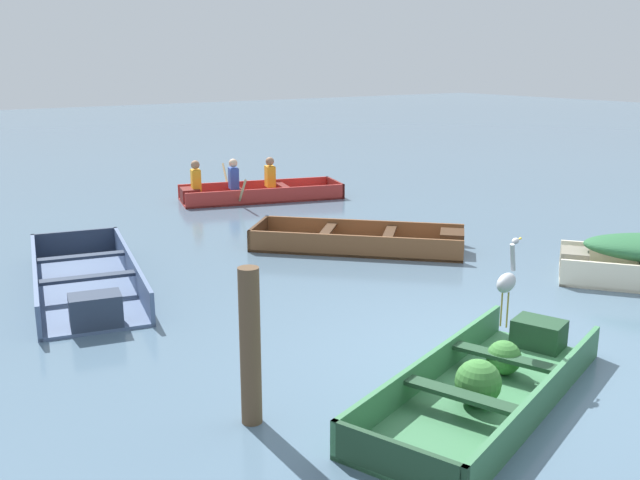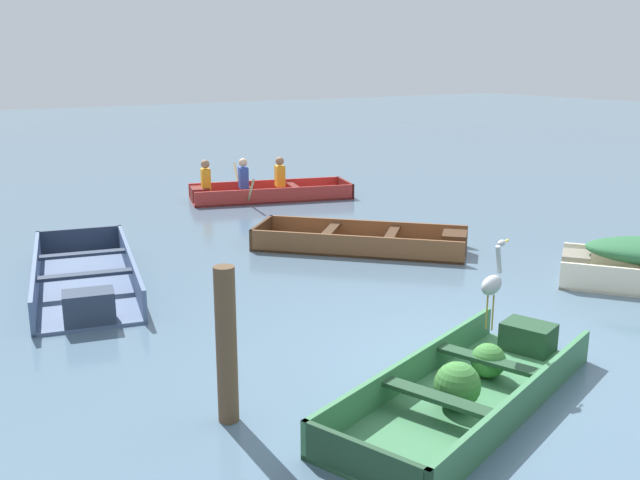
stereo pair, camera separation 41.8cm
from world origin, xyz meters
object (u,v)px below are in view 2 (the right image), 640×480
(skiff_wooden_brown_near_moored, at_px, (369,242))
(skiff_slate_blue_mid_moored, at_px, (85,280))
(heron_on_dinghy, at_px, (492,282))
(mooring_post, at_px, (226,345))
(dinghy_green_foreground, at_px, (471,384))
(rowboat_red_with_crew, at_px, (260,190))

(skiff_wooden_brown_near_moored, distance_m, skiff_slate_blue_mid_moored, 4.30)
(skiff_slate_blue_mid_moored, xyz_separation_m, heron_on_dinghy, (2.61, -4.58, 0.77))
(skiff_slate_blue_mid_moored, distance_m, mooring_post, 4.16)
(dinghy_green_foreground, relative_size, skiff_slate_blue_mid_moored, 0.92)
(dinghy_green_foreground, bearing_deg, heron_on_dinghy, 31.60)
(mooring_post, bearing_deg, heron_on_dinghy, -10.32)
(rowboat_red_with_crew, bearing_deg, dinghy_green_foreground, -106.16)
(rowboat_red_with_crew, distance_m, heron_on_dinghy, 9.08)
(rowboat_red_with_crew, height_order, heron_on_dinghy, heron_on_dinghy)
(rowboat_red_with_crew, bearing_deg, skiff_wooden_brown_near_moored, -95.55)
(skiff_wooden_brown_near_moored, relative_size, heron_on_dinghy, 3.71)
(dinghy_green_foreground, bearing_deg, skiff_slate_blue_mid_moored, 113.13)
(dinghy_green_foreground, height_order, heron_on_dinghy, heron_on_dinghy)
(rowboat_red_with_crew, xyz_separation_m, mooring_post, (-4.62, -8.35, 0.47))
(skiff_wooden_brown_near_moored, xyz_separation_m, skiff_slate_blue_mid_moored, (-4.29, 0.32, 0.02))
(dinghy_green_foreground, height_order, rowboat_red_with_crew, rowboat_red_with_crew)
(heron_on_dinghy, bearing_deg, mooring_post, 169.68)
(skiff_slate_blue_mid_moored, relative_size, mooring_post, 2.69)
(skiff_slate_blue_mid_moored, xyz_separation_m, mooring_post, (0.12, -4.12, 0.53))
(skiff_wooden_brown_near_moored, bearing_deg, skiff_slate_blue_mid_moored, 175.73)
(skiff_slate_blue_mid_moored, bearing_deg, rowboat_red_with_crew, 41.74)
(skiff_slate_blue_mid_moored, relative_size, rowboat_red_with_crew, 1.01)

